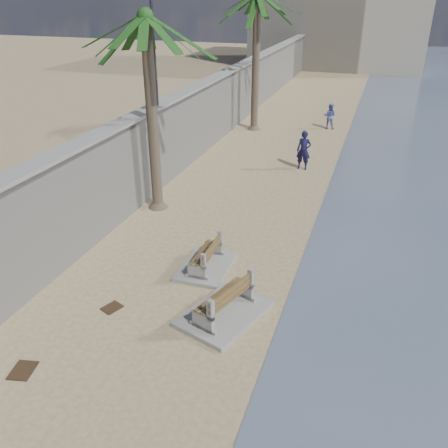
# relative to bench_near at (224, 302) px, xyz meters

# --- Properties ---
(ground_plane) EXTENTS (140.00, 140.00, 0.00)m
(ground_plane) POSITION_rel_bench_near_xyz_m (-0.52, -3.97, -0.45)
(ground_plane) COLOR tan
(seawall) EXTENTS (0.45, 70.00, 3.50)m
(seawall) POSITION_rel_bench_near_xyz_m (-5.72, 16.03, 1.30)
(seawall) COLOR gray
(seawall) RESTS_ON ground_plane
(wall_cap) EXTENTS (0.80, 70.00, 0.12)m
(wall_cap) POSITION_rel_bench_near_xyz_m (-5.72, 16.03, 3.10)
(wall_cap) COLOR gray
(wall_cap) RESTS_ON seawall
(bench_near) EXTENTS (2.36, 2.86, 1.03)m
(bench_near) POSITION_rel_bench_near_xyz_m (0.00, 0.00, 0.00)
(bench_near) COLOR gray
(bench_near) RESTS_ON ground_plane
(bench_far) EXTENTS (1.49, 2.16, 0.90)m
(bench_far) POSITION_rel_bench_near_xyz_m (-1.33, 2.14, -0.06)
(bench_far) COLOR gray
(bench_far) RESTS_ON ground_plane
(palm_mid) EXTENTS (5.00, 5.00, 8.03)m
(palm_mid) POSITION_rel_bench_near_xyz_m (-4.80, 5.88, 6.59)
(palm_mid) COLOR brown
(palm_mid) RESTS_ON ground_plane
(streetlight) EXTENTS (0.28, 0.28, 5.12)m
(streetlight) POSITION_rel_bench_near_xyz_m (-5.62, 8.03, 6.20)
(streetlight) COLOR #2D2D33
(streetlight) RESTS_ON wall_cap
(person_a) EXTENTS (0.78, 0.53, 2.16)m
(person_a) POSITION_rel_bench_near_xyz_m (-0.05, 12.25, 0.63)
(person_a) COLOR #131334
(person_a) RESTS_ON ground_plane
(person_b) EXTENTS (0.85, 0.67, 1.73)m
(person_b) POSITION_rel_bench_near_xyz_m (0.19, 20.17, 0.41)
(person_b) COLOR #505DA5
(person_b) RESTS_ON ground_plane
(debris_b) EXTENTS (0.63, 0.73, 0.03)m
(debris_b) POSITION_rel_bench_near_xyz_m (-3.81, -3.46, -0.43)
(debris_b) COLOR #382616
(debris_b) RESTS_ON ground_plane
(debris_d) EXTENTS (0.59, 0.65, 0.03)m
(debris_d) POSITION_rel_bench_near_xyz_m (-3.08, -0.67, -0.43)
(debris_d) COLOR #382616
(debris_d) RESTS_ON ground_plane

